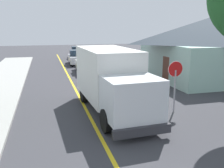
{
  "coord_description": "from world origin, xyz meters",
  "views": [
    {
      "loc": [
        -1.99,
        -3.01,
        4.3
      ],
      "look_at": [
        1.34,
        9.2,
        1.4
      ],
      "focal_mm": 39.91,
      "sensor_mm": 36.0,
      "label": 1
    }
  ],
  "objects_px": {
    "box_truck": "(111,78)",
    "stop_sign": "(175,77)",
    "parked_car_near": "(105,74)",
    "house_across_street": "(216,45)",
    "parked_car_mid": "(87,64)",
    "parked_car_far": "(77,58)",
    "parked_car_furthest": "(78,53)"
  },
  "relations": [
    {
      "from": "box_truck",
      "to": "stop_sign",
      "type": "bearing_deg",
      "value": -19.2
    },
    {
      "from": "parked_car_near",
      "to": "house_across_street",
      "type": "xyz_separation_m",
      "value": [
        9.68,
        -0.06,
        1.99
      ]
    },
    {
      "from": "parked_car_near",
      "to": "parked_car_mid",
      "type": "xyz_separation_m",
      "value": [
        -0.52,
        5.55,
        0.0
      ]
    },
    {
      "from": "box_truck",
      "to": "house_across_street",
      "type": "xyz_separation_m",
      "value": [
        10.88,
        6.1,
        1.02
      ]
    },
    {
      "from": "box_truck",
      "to": "parked_car_mid",
      "type": "bearing_deg",
      "value": 86.69
    },
    {
      "from": "parked_car_far",
      "to": "stop_sign",
      "type": "height_order",
      "value": "stop_sign"
    },
    {
      "from": "house_across_street",
      "to": "box_truck",
      "type": "bearing_deg",
      "value": -150.72
    },
    {
      "from": "parked_car_near",
      "to": "parked_car_mid",
      "type": "distance_m",
      "value": 5.58
    },
    {
      "from": "stop_sign",
      "to": "parked_car_furthest",
      "type": "bearing_deg",
      "value": 94.25
    },
    {
      "from": "parked_car_furthest",
      "to": "house_across_street",
      "type": "relative_size",
      "value": 0.39
    },
    {
      "from": "box_truck",
      "to": "stop_sign",
      "type": "xyz_separation_m",
      "value": [
        3.05,
        -1.06,
        0.09
      ]
    },
    {
      "from": "parked_car_mid",
      "to": "parked_car_furthest",
      "type": "bearing_deg",
      "value": 86.95
    },
    {
      "from": "parked_car_mid",
      "to": "parked_car_far",
      "type": "relative_size",
      "value": 0.99
    },
    {
      "from": "box_truck",
      "to": "parked_car_near",
      "type": "distance_m",
      "value": 6.35
    },
    {
      "from": "stop_sign",
      "to": "parked_car_near",
      "type": "bearing_deg",
      "value": 104.41
    },
    {
      "from": "parked_car_near",
      "to": "stop_sign",
      "type": "bearing_deg",
      "value": -75.59
    },
    {
      "from": "parked_car_near",
      "to": "parked_car_furthest",
      "type": "bearing_deg",
      "value": 89.74
    },
    {
      "from": "box_truck",
      "to": "parked_car_mid",
      "type": "relative_size",
      "value": 1.65
    },
    {
      "from": "box_truck",
      "to": "parked_car_mid",
      "type": "xyz_separation_m",
      "value": [
        0.68,
        11.71,
        -0.97
      ]
    },
    {
      "from": "parked_car_furthest",
      "to": "stop_sign",
      "type": "xyz_separation_m",
      "value": [
        1.78,
        -23.97,
        1.06
      ]
    },
    {
      "from": "box_truck",
      "to": "parked_car_far",
      "type": "height_order",
      "value": "box_truck"
    },
    {
      "from": "box_truck",
      "to": "parked_car_far",
      "type": "bearing_deg",
      "value": 88.53
    },
    {
      "from": "parked_car_far",
      "to": "house_across_street",
      "type": "bearing_deg",
      "value": -47.01
    },
    {
      "from": "parked_car_far",
      "to": "stop_sign",
      "type": "xyz_separation_m",
      "value": [
        2.61,
        -18.35,
        1.06
      ]
    },
    {
      "from": "parked_car_mid",
      "to": "parked_car_furthest",
      "type": "relative_size",
      "value": 0.99
    },
    {
      "from": "parked_car_mid",
      "to": "stop_sign",
      "type": "distance_m",
      "value": 13.04
    },
    {
      "from": "box_truck",
      "to": "parked_car_far",
      "type": "distance_m",
      "value": 17.32
    },
    {
      "from": "parked_car_mid",
      "to": "parked_car_far",
      "type": "xyz_separation_m",
      "value": [
        -0.23,
        5.57,
        0.0
      ]
    },
    {
      "from": "parked_car_near",
      "to": "house_across_street",
      "type": "relative_size",
      "value": 0.39
    },
    {
      "from": "parked_car_furthest",
      "to": "stop_sign",
      "type": "bearing_deg",
      "value": -85.75
    },
    {
      "from": "parked_car_far",
      "to": "stop_sign",
      "type": "bearing_deg",
      "value": -81.91
    },
    {
      "from": "box_truck",
      "to": "parked_car_furthest",
      "type": "height_order",
      "value": "box_truck"
    }
  ]
}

